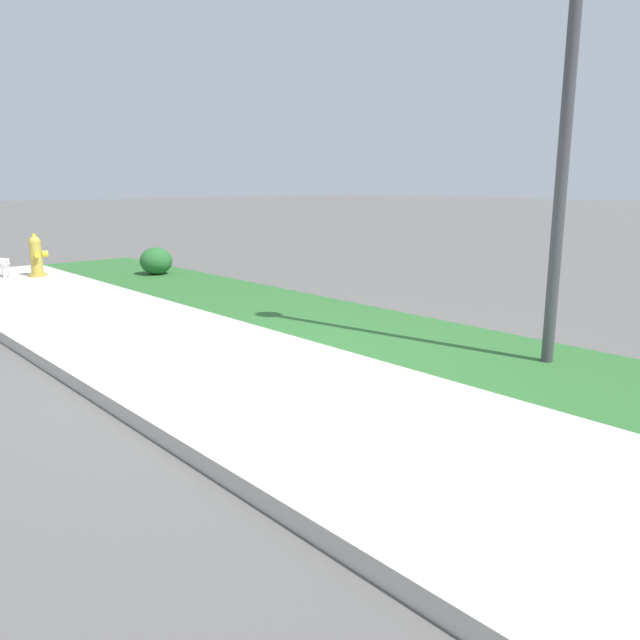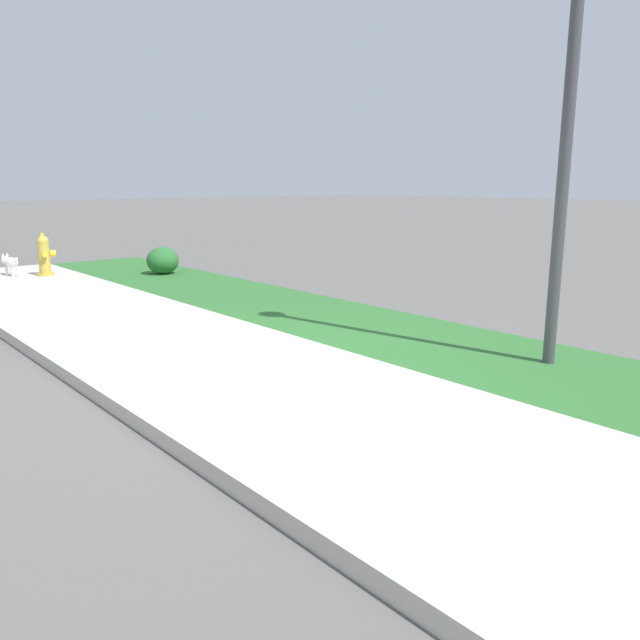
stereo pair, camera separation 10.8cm
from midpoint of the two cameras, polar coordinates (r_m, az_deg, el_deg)
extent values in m
plane|color=#5B5956|center=(5.73, -6.79, -4.59)|extent=(120.00, 120.00, 0.00)
cube|color=#BCB7AD|center=(5.73, -6.79, -4.55)|extent=(18.00, 2.34, 0.01)
cube|color=#2D662D|center=(7.09, 7.64, -1.27)|extent=(18.00, 1.92, 0.01)
cube|color=#BCB7AD|center=(5.16, -18.48, -6.40)|extent=(18.00, 0.16, 0.12)
cylinder|color=gold|center=(12.51, -23.56, 3.84)|extent=(0.31, 0.31, 0.05)
cylinder|color=gold|center=(12.48, -23.68, 5.26)|extent=(0.20, 0.20, 0.58)
sphere|color=gold|center=(12.45, -23.80, 6.57)|extent=(0.21, 0.21, 0.21)
cube|color=yellow|center=(12.44, -23.85, 7.13)|extent=(0.07, 0.07, 0.06)
cylinder|color=yellow|center=(12.61, -23.78, 5.63)|extent=(0.11, 0.11, 0.09)
cylinder|color=yellow|center=(12.32, -23.63, 5.51)|extent=(0.11, 0.11, 0.09)
cylinder|color=yellow|center=(12.48, -23.02, 5.64)|extent=(0.14, 0.12, 0.12)
ellipsoid|color=white|center=(12.69, -26.15, 4.74)|extent=(0.37, 0.25, 0.18)
sphere|color=white|center=(12.87, -26.59, 4.94)|extent=(0.15, 0.15, 0.15)
sphere|color=black|center=(12.94, -26.72, 4.92)|extent=(0.03, 0.03, 0.03)
cone|color=white|center=(12.85, -26.81, 5.34)|extent=(0.06, 0.06, 0.07)
cone|color=white|center=(12.89, -26.49, 5.38)|extent=(0.06, 0.06, 0.07)
cylinder|color=white|center=(12.78, -26.50, 3.98)|extent=(0.05, 0.05, 0.16)
cylinder|color=white|center=(12.83, -26.10, 4.04)|extent=(0.05, 0.05, 0.16)
cylinder|color=white|center=(12.59, -26.06, 3.91)|extent=(0.05, 0.05, 0.16)
cylinder|color=white|center=(12.63, -25.65, 3.97)|extent=(0.05, 0.05, 0.16)
cylinder|color=white|center=(12.51, -25.78, 4.94)|extent=(0.04, 0.04, 0.10)
cylinder|color=#3D3D42|center=(6.16, 22.43, 19.04)|extent=(0.11, 0.11, 4.95)
ellipsoid|color=#28662D|center=(12.03, -13.94, 5.29)|extent=(0.59, 0.59, 0.50)
camera|label=1|loc=(0.05, -89.48, 0.11)|focal=35.00mm
camera|label=2|loc=(0.05, 90.52, -0.11)|focal=35.00mm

